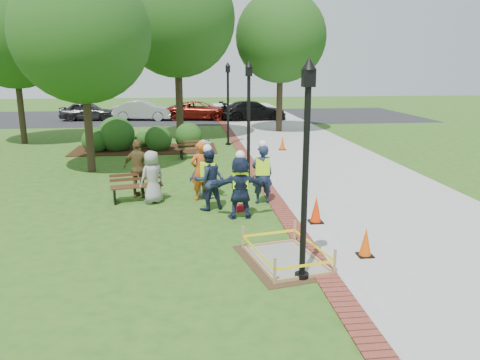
{
  "coord_description": "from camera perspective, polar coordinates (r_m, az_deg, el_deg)",
  "views": [
    {
      "loc": [
        -0.97,
        -11.37,
        4.13
      ],
      "look_at": [
        0.5,
        1.2,
        1.0
      ],
      "focal_mm": 35.0,
      "sensor_mm": 36.0,
      "label": 1
    }
  ],
  "objects": [
    {
      "name": "wet_concrete_pad",
      "position": [
        10.22,
        5.6,
        -8.58
      ],
      "size": [
        2.13,
        2.6,
        0.55
      ],
      "color": "#47331E",
      "rests_on": "ground"
    },
    {
      "name": "lamp_near",
      "position": [
        8.82,
        8.04,
        2.96
      ],
      "size": [
        0.28,
        0.28,
        4.26
      ],
      "color": "black",
      "rests_on": "ground"
    },
    {
      "name": "brick_edging",
      "position": [
        21.94,
        0.58,
        3.08
      ],
      "size": [
        0.5,
        60.0,
        0.03
      ],
      "primitive_type": "cube",
      "color": "maroon",
      "rests_on": "ground"
    },
    {
      "name": "hivis_worker_c",
      "position": [
        13.53,
        -3.95,
        0.28
      ],
      "size": [
        0.66,
        0.53,
        1.93
      ],
      "color": "#161C3B",
      "rests_on": "ground"
    },
    {
      "name": "casual_person_a",
      "position": [
        14.44,
        -10.65,
        0.35
      ],
      "size": [
        0.62,
        0.57,
        1.62
      ],
      "color": "gray",
      "rests_on": "ground"
    },
    {
      "name": "tree_far",
      "position": [
        27.6,
        -25.99,
        15.83
      ],
      "size": [
        5.66,
        5.66,
        8.55
      ],
      "color": "#3D2D1E",
      "rests_on": "ground"
    },
    {
      "name": "casual_person_c",
      "position": [
        14.93,
        -4.35,
        1.44
      ],
      "size": [
        0.67,
        0.69,
        1.84
      ],
      "color": "silver",
      "rests_on": "ground"
    },
    {
      "name": "casual_person_e",
      "position": [
        14.72,
        -4.11,
        0.93
      ],
      "size": [
        0.57,
        0.4,
        1.68
      ],
      "color": "#303254",
      "rests_on": "ground"
    },
    {
      "name": "shrub_a",
      "position": [
        23.88,
        -17.12,
        3.31
      ],
      "size": [
        1.3,
        1.3,
        1.3
      ],
      "primitive_type": "sphere",
      "color": "#214614",
      "rests_on": "ground"
    },
    {
      "name": "cone_far",
      "position": [
        23.29,
        5.2,
        4.45
      ],
      "size": [
        0.35,
        0.35,
        0.69
      ],
      "color": "black",
      "rests_on": "ground"
    },
    {
      "name": "casual_person_d",
      "position": [
        15.12,
        -12.22,
        1.37
      ],
      "size": [
        0.7,
        0.58,
        1.87
      ],
      "color": "brown",
      "rests_on": "ground"
    },
    {
      "name": "parked_car_b",
      "position": [
        36.72,
        -11.67,
        7.15
      ],
      "size": [
        2.87,
        5.19,
        1.6
      ],
      "primitive_type": "imported",
      "rotation": [
        0.0,
        0.0,
        1.42
      ],
      "color": "#AFB0B5",
      "rests_on": "ground"
    },
    {
      "name": "bench_far",
      "position": [
        21.34,
        -5.47,
        3.36
      ],
      "size": [
        1.53,
        0.77,
        0.79
      ],
      "color": "brown",
      "rests_on": "ground"
    },
    {
      "name": "cone_front",
      "position": [
        10.73,
        15.07,
        -7.41
      ],
      "size": [
        0.34,
        0.34,
        0.67
      ],
      "color": "black",
      "rests_on": "ground"
    },
    {
      "name": "mulch_bed",
      "position": [
        23.82,
        -11.47,
        3.68
      ],
      "size": [
        7.0,
        3.0,
        0.05
      ],
      "primitive_type": "cube",
      "color": "#381E0F",
      "rests_on": "ground"
    },
    {
      "name": "sidewalk",
      "position": [
        22.57,
        8.81,
        3.21
      ],
      "size": [
        6.0,
        60.0,
        0.02
      ],
      "primitive_type": "cube",
      "color": "#9E9E99",
      "rests_on": "ground"
    },
    {
      "name": "tree_back",
      "position": [
        27.09,
        -7.72,
        18.93
      ],
      "size": [
        6.37,
        6.37,
        9.77
      ],
      "color": "#3D2D1E",
      "rests_on": "ground"
    },
    {
      "name": "parked_car_c",
      "position": [
        36.46,
        -4.91,
        7.34
      ],
      "size": [
        2.73,
        4.91,
        1.52
      ],
      "primitive_type": "imported",
      "rotation": [
        0.0,
        0.0,
        1.41
      ],
      "color": "maroon",
      "rests_on": "ground"
    },
    {
      "name": "parked_car_a",
      "position": [
        37.63,
        -17.92,
        6.93
      ],
      "size": [
        2.19,
        4.76,
        1.53
      ],
      "primitive_type": "imported",
      "rotation": [
        0.0,
        0.0,
        1.54
      ],
      "color": "#29292B",
      "rests_on": "ground"
    },
    {
      "name": "shrub_d",
      "position": [
        24.07,
        -6.25,
        3.93
      ],
      "size": [
        1.39,
        1.39,
        1.39
      ],
      "primitive_type": "sphere",
      "color": "#214614",
      "rests_on": "ground"
    },
    {
      "name": "parking_lot",
      "position": [
        38.61,
        -5.23,
        7.7
      ],
      "size": [
        36.0,
        12.0,
        0.01
      ],
      "primitive_type": "cube",
      "color": "black",
      "rests_on": "ground"
    },
    {
      "name": "toolbox",
      "position": [
        13.59,
        0.22,
        -3.4
      ],
      "size": [
        0.41,
        0.31,
        0.18
      ],
      "primitive_type": "cube",
      "rotation": [
        0.0,
        0.0,
        0.32
      ],
      "color": "maroon",
      "rests_on": "ground"
    },
    {
      "name": "cone_back",
      "position": [
        12.65,
        9.26,
        -3.67
      ],
      "size": [
        0.37,
        0.37,
        0.73
      ],
      "color": "black",
      "rests_on": "ground"
    },
    {
      "name": "shrub_b",
      "position": [
        24.0,
        -14.73,
        3.52
      ],
      "size": [
        1.81,
        1.81,
        1.81
      ],
      "primitive_type": "sphere",
      "color": "#214614",
      "rests_on": "ground"
    },
    {
      "name": "lamp_far",
      "position": [
        24.53,
        -1.48,
        10.03
      ],
      "size": [
        0.28,
        0.28,
        4.26
      ],
      "color": "black",
      "rests_on": "ground"
    },
    {
      "name": "hivis_worker_a",
      "position": [
        12.75,
        0.02,
        -0.6
      ],
      "size": [
        0.56,
        0.36,
        1.9
      ],
      "color": "#192A41",
      "rests_on": "ground"
    },
    {
      "name": "tree_right",
      "position": [
        29.69,
        4.98,
        16.95
      ],
      "size": [
        5.5,
        5.5,
        8.5
      ],
      "color": "#3D2D1E",
      "rests_on": "ground"
    },
    {
      "name": "tree_left",
      "position": [
        19.09,
        -18.77,
        16.47
      ],
      "size": [
        5.13,
        5.13,
        7.8
      ],
      "color": "#3D2D1E",
      "rests_on": "ground"
    },
    {
      "name": "bench_near",
      "position": [
        14.87,
        -12.45,
        -1.49
      ],
      "size": [
        1.64,
        0.83,
        0.85
      ],
      "color": "#552E1D",
      "rests_on": "ground"
    },
    {
      "name": "shrub_e",
      "position": [
        24.57,
        -11.64,
        3.93
      ],
      "size": [
        0.89,
        0.89,
        0.89
      ],
      "primitive_type": "sphere",
      "color": "#214614",
      "rests_on": "ground"
    },
    {
      "name": "casual_person_b",
      "position": [
        14.56,
        -4.84,
        1.11
      ],
      "size": [
        0.69,
        0.59,
        1.84
      ],
      "color": "#C44F17",
      "rests_on": "ground"
    },
    {
      "name": "parked_car_d",
      "position": [
        36.05,
        1.62,
        7.31
      ],
      "size": [
        2.49,
        5.03,
        1.59
      ],
      "primitive_type": "imported",
      "rotation": [
        0.0,
        0.0,
        1.65
      ],
      "color": "black",
      "rests_on": "ground"
    },
    {
      "name": "lamp_mid",
      "position": [
        16.61,
        1.06,
        8.19
      ],
      "size": [
        0.28,
        0.28,
        4.26
      ],
      "color": "black",
      "rests_on": "ground"
    },
    {
      "name": "hivis_worker_b",
      "position": [
        14.15,
        2.72,
        0.94
      ],
      "size": [
        0.62,
        0.44,
        1.95
      ],
      "color": "#1C2249",
      "rests_on": "ground"
    },
    {
      "name": "ground",
      "position": [
        12.14,
        -1.7,
        -6.01
      ],
      "size": [
        100.0,
        100.0,
        0.0
      ],
      "primitive_type": "plane",
      "color": "#285116",
      "rests_on": "ground"
    },
    {
      "name": "shrub_c",
      "position": [
        23.55,
        -9.87,
        3.59
      ],
      "size": [
        1.32,
        1.32,
        1.32
      ],
      "primitive_type": "sphere",
      "color": "#214614",
      "rests_on": "ground"
    }
  ]
}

